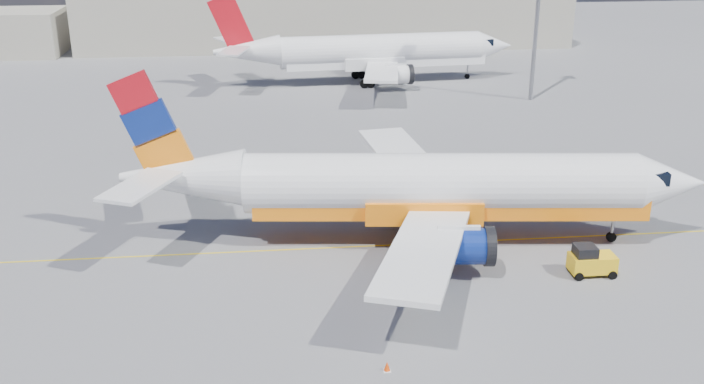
{
  "coord_description": "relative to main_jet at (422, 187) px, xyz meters",
  "views": [
    {
      "loc": [
        -3.7,
        -41.14,
        20.3
      ],
      "look_at": [
        1.11,
        3.39,
        3.5
      ],
      "focal_mm": 40.0,
      "sensor_mm": 36.0,
      "label": 1
    }
  ],
  "objects": [
    {
      "name": "traffic_cone",
      "position": [
        -4.22,
        -14.1,
        -3.45
      ],
      "size": [
        0.35,
        0.35,
        0.48
      ],
      "color": "white",
      "rests_on": "ground"
    },
    {
      "name": "second_jet",
      "position": [
        2.87,
        45.48,
        -0.08
      ],
      "size": [
        35.66,
        28.12,
        10.81
      ],
      "rotation": [
        0.0,
        0.0,
        0.08
      ],
      "color": "white",
      "rests_on": "ground"
    },
    {
      "name": "taxi_line",
      "position": [
        -5.42,
        -0.35,
        -3.68
      ],
      "size": [
        70.0,
        0.15,
        0.01
      ],
      "primitive_type": "cube",
      "color": "gold",
      "rests_on": "ground"
    },
    {
      "name": "ground",
      "position": [
        -5.42,
        -3.35,
        -3.68
      ],
      "size": [
        240.0,
        240.0,
        0.0
      ],
      "primitive_type": "plane",
      "color": "slate",
      "rests_on": "ground"
    },
    {
      "name": "main_jet",
      "position": [
        0.0,
        0.0,
        0.0
      ],
      "size": [
        36.43,
        28.68,
        11.05
      ],
      "rotation": [
        0.0,
        0.0,
        -0.11
      ],
      "color": "white",
      "rests_on": "ground"
    },
    {
      "name": "gse_tug",
      "position": [
        8.84,
        -5.62,
        -2.82
      ],
      "size": [
        2.57,
        1.59,
        1.82
      ],
      "rotation": [
        0.0,
        0.0,
        -0.01
      ],
      "color": "black",
      "rests_on": "ground"
    },
    {
      "name": "terminal_main",
      "position": [
        -0.42,
        71.65,
        0.32
      ],
      "size": [
        70.0,
        14.0,
        8.0
      ],
      "primitive_type": "cube",
      "color": "#AAA493",
      "rests_on": "ground"
    }
  ]
}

